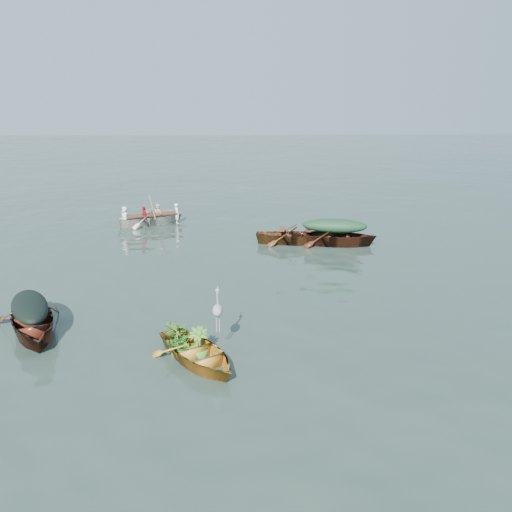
{
  "coord_description": "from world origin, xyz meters",
  "views": [
    {
      "loc": [
        -0.85,
        -13.12,
        5.12
      ],
      "look_at": [
        -0.35,
        1.78,
        0.5
      ],
      "focal_mm": 35.0,
      "sensor_mm": 36.0,
      "label": 1
    }
  ],
  "objects": [
    {
      "name": "ground",
      "position": [
        0.0,
        0.0,
        0.0
      ],
      "size": [
        140.0,
        140.0,
        0.0
      ],
      "primitive_type": "plane",
      "color": "#2C3D35",
      "rests_on": "ground"
    },
    {
      "name": "green_tarp_boat",
      "position": [
        2.66,
        4.69,
        0.0
      ],
      "size": [
        4.5,
        2.1,
        1.01
      ],
      "primitive_type": "imported",
      "rotation": [
        0.0,
        0.0,
        1.39
      ],
      "color": "#482510",
      "rests_on": "ground"
    },
    {
      "name": "heron",
      "position": [
        -1.33,
        -3.58,
        0.85
      ],
      "size": [
        0.46,
        0.49,
        0.92
      ],
      "primitive_type": null,
      "rotation": [
        0.0,
        0.0,
        0.63
      ],
      "color": "#9EA1A6",
      "rests_on": "yellow_dinghy"
    },
    {
      "name": "dark_tarp_cover",
      "position": [
        -5.68,
        -2.4,
        0.68
      ],
      "size": [
        1.62,
        2.21,
        0.4
      ],
      "primitive_type": "ellipsoid",
      "rotation": [
        0.0,
        0.0,
        0.46
      ],
      "color": "black",
      "rests_on": "dark_covered_boat"
    },
    {
      "name": "dark_covered_boat",
      "position": [
        -5.68,
        -2.4,
        0.0
      ],
      "size": [
        2.94,
        4.01,
        0.95
      ],
      "primitive_type": "imported",
      "rotation": [
        0.0,
        0.0,
        0.46
      ],
      "color": "#531C13",
      "rests_on": "ground"
    },
    {
      "name": "yellow_dinghy",
      "position": [
        -1.74,
        -3.95,
        0.0
      ],
      "size": [
        2.78,
        3.15,
        0.79
      ],
      "primitive_type": "imported",
      "rotation": [
        0.0,
        0.0,
        0.63
      ],
      "color": "orange",
      "rests_on": "ground"
    },
    {
      "name": "green_tarp_cover",
      "position": [
        2.66,
        4.69,
        0.76
      ],
      "size": [
        2.48,
        1.15,
        0.52
      ],
      "primitive_type": "ellipsoid",
      "rotation": [
        0.0,
        0.0,
        1.39
      ],
      "color": "#1A4026",
      "rests_on": "green_tarp_boat"
    },
    {
      "name": "oars",
      "position": [
        -4.67,
        8.13,
        0.49
      ],
      "size": [
        1.62,
        2.62,
        0.06
      ],
      "primitive_type": null,
      "rotation": [
        0.0,
        0.0,
        2.0
      ],
      "color": "#A1693D",
      "rests_on": "rowed_boat"
    },
    {
      "name": "thwart_benches",
      "position": [
        1.22,
        4.95,
        0.48
      ],
      "size": [
        2.1,
        0.98,
        0.04
      ],
      "primitive_type": null,
      "rotation": [
        0.0,
        0.0,
        1.46
      ],
      "color": "#4E2112",
      "rests_on": "open_wooden_boat"
    },
    {
      "name": "dinghy_weeds",
      "position": [
        -2.04,
        -3.49,
        0.69
      ],
      "size": [
        1.1,
        1.14,
        0.6
      ],
      "primitive_type": "imported",
      "rotation": [
        0.0,
        0.0,
        0.63
      ],
      "color": "#38771F",
      "rests_on": "yellow_dinghy"
    },
    {
      "name": "open_wooden_boat",
      "position": [
        1.22,
        4.95,
        0.0
      ],
      "size": [
        4.17,
        1.7,
        0.93
      ],
      "primitive_type": "imported",
      "rotation": [
        0.0,
        0.0,
        1.46
      ],
      "color": "#5B3116",
      "rests_on": "ground"
    },
    {
      "name": "rowers",
      "position": [
        -4.67,
        8.13,
        0.84
      ],
      "size": [
        2.96,
        2.11,
        0.76
      ],
      "primitive_type": "imported",
      "rotation": [
        0.0,
        0.0,
        2.0
      ],
      "color": "white",
      "rests_on": "rowed_boat"
    },
    {
      "name": "rowed_boat",
      "position": [
        -4.67,
        8.13,
        0.0
      ],
      "size": [
        4.09,
        2.71,
        0.92
      ],
      "primitive_type": "imported",
      "rotation": [
        0.0,
        0.0,
        2.0
      ],
      "color": "silver",
      "rests_on": "ground"
    }
  ]
}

